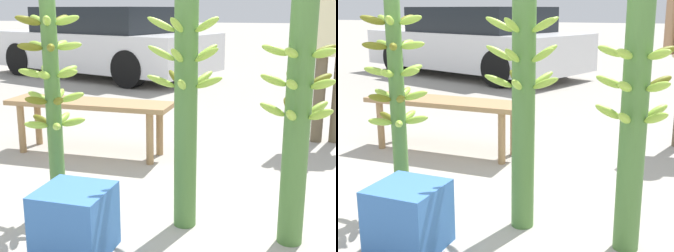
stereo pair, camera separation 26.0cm
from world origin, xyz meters
TOP-DOWN VIEW (x-y plane):
  - ground_plane at (0.00, 0.00)m, footprint 80.00×80.00m
  - banana_stalk_left at (-0.69, 0.27)m, footprint 0.38×0.38m
  - banana_stalk_center at (0.10, 0.31)m, footprint 0.43×0.42m
  - banana_stalk_right at (0.69, 0.27)m, footprint 0.38×0.40m
  - vendor_person at (0.94, 2.38)m, footprint 0.57×0.24m
  - market_bench at (-1.03, 1.42)m, footprint 1.43×0.38m
  - parked_car at (-2.91, 5.90)m, footprint 4.55×2.98m
  - produce_crate at (-0.35, -0.16)m, footprint 0.35×0.35m

SIDE VIEW (x-z plane):
  - ground_plane at x=0.00m, z-range 0.00..0.00m
  - produce_crate at x=-0.35m, z-range 0.00..0.35m
  - market_bench at x=-1.03m, z-range 0.16..0.62m
  - parked_car at x=-2.91m, z-range -0.01..1.24m
  - banana_stalk_center at x=0.10m, z-range 0.03..1.56m
  - banana_stalk_right at x=0.69m, z-range 0.01..1.61m
  - banana_stalk_left at x=-0.69m, z-range 0.02..1.61m
  - vendor_person at x=0.94m, z-range 0.17..1.80m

